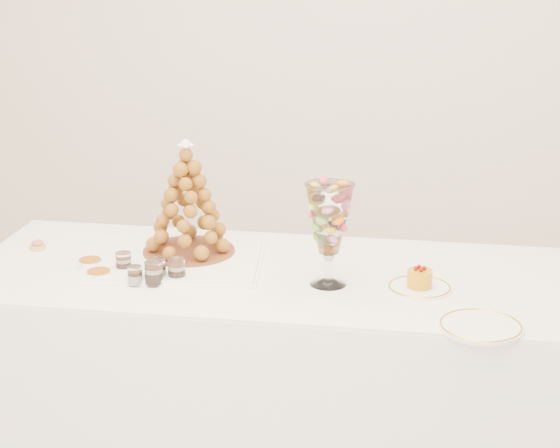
# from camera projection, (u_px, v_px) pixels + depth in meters

# --- Properties ---
(buffet_table) EXTENTS (2.08, 0.93, 0.77)m
(buffet_table) POSITION_uv_depth(u_px,v_px,m) (269.00, 376.00, 3.23)
(buffet_table) COLOR white
(buffet_table) RESTS_ON ground
(lace_tray) EXTENTS (0.64, 0.52, 0.02)m
(lace_tray) POSITION_uv_depth(u_px,v_px,m) (174.00, 260.00, 3.19)
(lace_tray) COLOR white
(lace_tray) RESTS_ON buffet_table
(macaron_vase) EXTENTS (0.15, 0.15, 0.33)m
(macaron_vase) POSITION_uv_depth(u_px,v_px,m) (329.00, 220.00, 2.94)
(macaron_vase) COLOR white
(macaron_vase) RESTS_ON buffet_table
(cake_plate) EXTENTS (0.20, 0.20, 0.01)m
(cake_plate) POSITION_uv_depth(u_px,v_px,m) (419.00, 288.00, 2.96)
(cake_plate) COLOR white
(cake_plate) RESTS_ON buffet_table
(spare_plate) EXTENTS (0.24, 0.24, 0.01)m
(spare_plate) POSITION_uv_depth(u_px,v_px,m) (481.00, 327.00, 2.68)
(spare_plate) COLOR white
(spare_plate) RESTS_ON buffet_table
(pink_tart) EXTENTS (0.06, 0.06, 0.04)m
(pink_tart) POSITION_uv_depth(u_px,v_px,m) (38.00, 245.00, 3.32)
(pink_tart) COLOR tan
(pink_tart) RESTS_ON buffet_table
(verrine_a) EXTENTS (0.06, 0.06, 0.07)m
(verrine_a) POSITION_uv_depth(u_px,v_px,m) (124.00, 263.00, 3.10)
(verrine_a) COLOR white
(verrine_a) RESTS_ON buffet_table
(verrine_b) EXTENTS (0.07, 0.07, 0.07)m
(verrine_b) POSITION_uv_depth(u_px,v_px,m) (158.00, 270.00, 3.03)
(verrine_b) COLOR white
(verrine_b) RESTS_ON buffet_table
(verrine_c) EXTENTS (0.06, 0.06, 0.08)m
(verrine_c) POSITION_uv_depth(u_px,v_px,m) (177.00, 270.00, 3.02)
(verrine_c) COLOR white
(verrine_c) RESTS_ON buffet_table
(verrine_d) EXTENTS (0.06, 0.06, 0.06)m
(verrine_d) POSITION_uv_depth(u_px,v_px,m) (135.00, 276.00, 2.99)
(verrine_d) COLOR white
(verrine_d) RESTS_ON buffet_table
(verrine_e) EXTENTS (0.07, 0.07, 0.08)m
(verrine_e) POSITION_uv_depth(u_px,v_px,m) (154.00, 273.00, 2.99)
(verrine_e) COLOR white
(verrine_e) RESTS_ON buffet_table
(ramekin_back) EXTENTS (0.08, 0.08, 0.03)m
(ramekin_back) POSITION_uv_depth(u_px,v_px,m) (90.00, 264.00, 3.15)
(ramekin_back) COLOR white
(ramekin_back) RESTS_ON buffet_table
(ramekin_front) EXTENTS (0.08, 0.08, 0.03)m
(ramekin_front) POSITION_uv_depth(u_px,v_px,m) (99.00, 275.00, 3.05)
(ramekin_front) COLOR white
(ramekin_front) RESTS_ON buffet_table
(croquembouche) EXTENTS (0.32, 0.32, 0.40)m
(croquembouche) POSITION_uv_depth(u_px,v_px,m) (187.00, 198.00, 3.19)
(croquembouche) COLOR brown
(croquembouche) RESTS_ON lace_tray
(mousse_cake) EXTENTS (0.08, 0.08, 0.07)m
(mousse_cake) POSITION_uv_depth(u_px,v_px,m) (420.00, 278.00, 2.95)
(mousse_cake) COLOR #CC8809
(mousse_cake) RESTS_ON cake_plate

